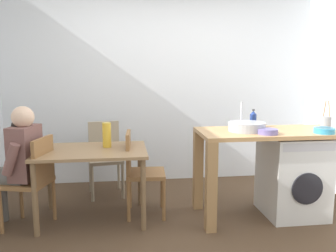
% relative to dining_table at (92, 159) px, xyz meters
% --- Properties ---
extents(ground_plane, '(5.46, 5.46, 0.00)m').
position_rel_dining_table_xyz_m(ground_plane, '(0.85, -0.46, -0.64)').
color(ground_plane, '#4C3826').
extents(wall_back, '(4.60, 0.10, 2.70)m').
position_rel_dining_table_xyz_m(wall_back, '(0.85, 1.29, 0.71)').
color(wall_back, silver).
rests_on(wall_back, ground_plane).
extents(dining_table, '(1.10, 0.76, 0.74)m').
position_rel_dining_table_xyz_m(dining_table, '(0.00, 0.00, 0.00)').
color(dining_table, olive).
rests_on(dining_table, ground_plane).
extents(chair_person_seat, '(0.49, 0.49, 0.90)m').
position_rel_dining_table_xyz_m(chair_person_seat, '(-0.55, -0.12, -0.14)').
color(chair_person_seat, olive).
rests_on(chair_person_seat, ground_plane).
extents(chair_opposite, '(0.42, 0.42, 0.90)m').
position_rel_dining_table_xyz_m(chair_opposite, '(0.48, 0.05, -0.14)').
color(chair_opposite, olive).
rests_on(chair_opposite, ground_plane).
extents(chair_spare_by_wall, '(0.45, 0.45, 0.90)m').
position_rel_dining_table_xyz_m(chair_spare_by_wall, '(0.09, 0.77, -0.14)').
color(chair_spare_by_wall, gray).
rests_on(chair_spare_by_wall, ground_plane).
extents(seated_person, '(0.55, 0.54, 1.20)m').
position_rel_dining_table_xyz_m(seated_person, '(-0.70, -0.08, 0.03)').
color(seated_person, '#595651').
rests_on(seated_person, ground_plane).
extents(kitchen_counter, '(1.50, 0.68, 0.92)m').
position_rel_dining_table_xyz_m(kitchen_counter, '(1.62, -0.15, 0.12)').
color(kitchen_counter, tan).
rests_on(kitchen_counter, ground_plane).
extents(washing_machine, '(0.60, 0.61, 0.86)m').
position_rel_dining_table_xyz_m(washing_machine, '(2.10, -0.15, -0.21)').
color(washing_machine, silver).
rests_on(washing_machine, ground_plane).
extents(sink_basin, '(0.38, 0.38, 0.09)m').
position_rel_dining_table_xyz_m(sink_basin, '(1.57, -0.15, 0.32)').
color(sink_basin, '#9EA0A5').
rests_on(sink_basin, kitchen_counter).
extents(tap, '(0.02, 0.02, 0.28)m').
position_rel_dining_table_xyz_m(tap, '(1.57, 0.03, 0.42)').
color(tap, '#B2B2B7').
rests_on(tap, kitchen_counter).
extents(bottle_tall_green, '(0.07, 0.07, 0.19)m').
position_rel_dining_table_xyz_m(bottle_tall_green, '(1.73, 0.09, 0.36)').
color(bottle_tall_green, navy).
rests_on(bottle_tall_green, kitchen_counter).
extents(mixing_bowl, '(0.19, 0.19, 0.05)m').
position_rel_dining_table_xyz_m(mixing_bowl, '(1.71, -0.35, 0.31)').
color(mixing_bowl, slate).
rests_on(mixing_bowl, kitchen_counter).
extents(utensil_crock, '(0.11, 0.11, 0.30)m').
position_rel_dining_table_xyz_m(utensil_crock, '(2.47, -0.10, 0.35)').
color(utensil_crock, gray).
rests_on(utensil_crock, kitchen_counter).
extents(colander, '(0.20, 0.20, 0.06)m').
position_rel_dining_table_xyz_m(colander, '(2.29, -0.37, 0.31)').
color(colander, teal).
rests_on(colander, kitchen_counter).
extents(vase, '(0.09, 0.09, 0.26)m').
position_rel_dining_table_xyz_m(vase, '(0.15, 0.10, 0.23)').
color(vase, gold).
rests_on(vase, dining_table).
extents(scissors, '(0.15, 0.06, 0.01)m').
position_rel_dining_table_xyz_m(scissors, '(1.79, -0.25, 0.28)').
color(scissors, '#B2B2B7').
rests_on(scissors, kitchen_counter).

